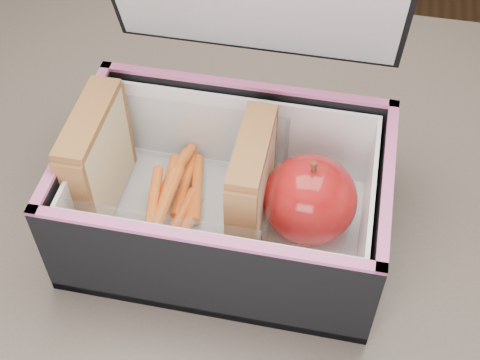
% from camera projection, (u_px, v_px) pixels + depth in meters
% --- Properties ---
extents(kitchen_table, '(1.20, 0.80, 0.75)m').
position_uv_depth(kitchen_table, '(234.00, 299.00, 0.68)').
color(kitchen_table, brown).
rests_on(kitchen_table, ground).
extents(lunch_bag, '(0.27, 0.24, 0.27)m').
position_uv_depth(lunch_bag, '(228.00, 187.00, 0.59)').
color(lunch_bag, black).
rests_on(lunch_bag, kitchen_table).
extents(plastic_tub, '(0.19, 0.13, 0.08)m').
position_uv_depth(plastic_tub, '(175.00, 185.00, 0.60)').
color(plastic_tub, white).
rests_on(plastic_tub, lunch_bag).
extents(sandwich_left, '(0.03, 0.10, 0.11)m').
position_uv_depth(sandwich_left, '(97.00, 159.00, 0.59)').
color(sandwich_left, '#CBBB82').
rests_on(sandwich_left, plastic_tub).
extents(sandwich_right, '(0.03, 0.09, 0.11)m').
position_uv_depth(sandwich_right, '(252.00, 184.00, 0.58)').
color(sandwich_right, '#CBBB82').
rests_on(sandwich_right, plastic_tub).
extents(carrot_sticks, '(0.05, 0.13, 0.03)m').
position_uv_depth(carrot_sticks, '(174.00, 197.00, 0.61)').
color(carrot_sticks, '#D94B1C').
rests_on(carrot_sticks, plastic_tub).
extents(paper_napkin, '(0.08, 0.08, 0.01)m').
position_uv_depth(paper_napkin, '(308.00, 228.00, 0.61)').
color(paper_napkin, white).
rests_on(paper_napkin, lunch_bag).
extents(red_apple, '(0.11, 0.11, 0.09)m').
position_uv_depth(red_apple, '(310.00, 199.00, 0.58)').
color(red_apple, '#980B0D').
rests_on(red_apple, paper_napkin).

